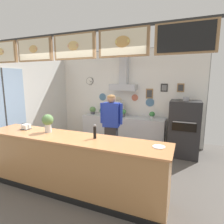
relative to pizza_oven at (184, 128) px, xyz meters
The scene contains 15 objects.
ground_plane 2.88m from the pizza_oven, 130.98° to the right, with size 6.63×6.63×0.00m, color #514C47.
back_wall_assembly 2.07m from the pizza_oven, 165.32° to the left, with size 4.77×3.05×2.95m.
service_counter 3.09m from the pizza_oven, 126.33° to the right, with size 3.46×0.69×1.02m.
back_prep_counter 1.84m from the pizza_oven, behind, with size 2.59×0.57×0.88m.
pizza_oven is the anchor object (origin of this frame).
shop_worker 1.99m from the pizza_oven, 143.75° to the right, with size 0.54×0.26×1.68m.
espresso_machine 2.15m from the pizza_oven, behind, with size 0.56×0.45×0.47m.
potted_basil 0.98m from the pizza_oven, 162.31° to the left, with size 0.17×0.17×0.21m.
potted_oregano 2.52m from the pizza_oven, behind, with size 0.20×0.20×0.23m.
potted_rosemary 1.81m from the pizza_oven, behind, with size 0.17×0.17×0.23m.
potted_sage 2.90m from the pizza_oven, behind, with size 0.21×0.21×0.25m.
napkin_holder 3.83m from the pizza_oven, 140.85° to the right, with size 0.17×0.16×0.11m.
condiment_plate 2.45m from the pizza_oven, 97.52° to the right, with size 0.19×0.19×0.01m.
basil_vase 3.42m from the pizza_oven, 134.76° to the right, with size 0.21×0.21×0.35m.
pepper_grinder 2.81m from the pizza_oven, 119.93° to the right, with size 0.05×0.05×0.25m.
Camera 1 is at (1.85, -2.97, 2.00)m, focal length 29.40 mm.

